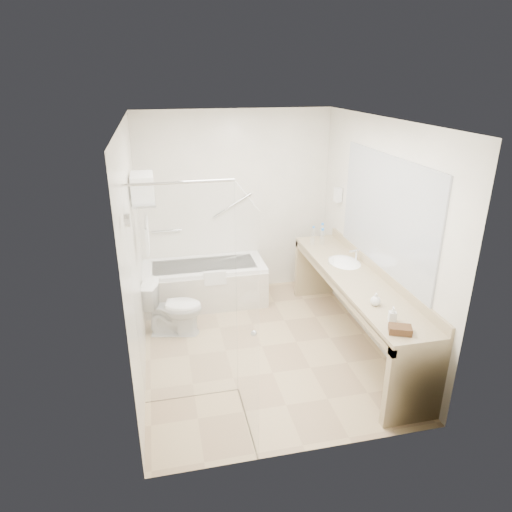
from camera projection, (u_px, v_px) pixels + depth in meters
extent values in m
plane|color=tan|center=(262.00, 346.00, 5.23)|extent=(3.20, 3.20, 0.00)
cube|color=white|center=(263.00, 120.00, 4.30)|extent=(2.60, 3.20, 0.10)
cube|color=silver|center=(236.00, 204.00, 6.21)|extent=(2.60, 0.10, 2.50)
cube|color=silver|center=(312.00, 319.00, 3.31)|extent=(2.60, 0.10, 2.50)
cube|color=silver|center=(134.00, 254.00, 4.50)|extent=(0.10, 3.20, 2.50)
cube|color=silver|center=(377.00, 235.00, 5.02)|extent=(0.10, 3.20, 2.50)
cube|color=white|center=(205.00, 283.00, 6.16)|extent=(1.60, 0.70, 0.55)
cube|color=beige|center=(208.00, 297.00, 5.84)|extent=(1.60, 0.02, 0.50)
cube|color=silver|center=(215.00, 278.00, 5.78)|extent=(0.28, 0.06, 0.18)
cylinder|color=silver|center=(167.00, 231.00, 6.10)|extent=(0.40, 0.03, 0.03)
cylinder|color=silver|center=(232.00, 205.00, 6.17)|extent=(0.53, 0.03, 0.33)
cube|color=silver|center=(187.00, 300.00, 4.03)|extent=(0.90, 0.01, 2.10)
cube|color=silver|center=(246.00, 319.00, 3.72)|extent=(0.02, 0.90, 2.10)
cylinder|color=silver|center=(179.00, 183.00, 3.64)|extent=(0.90, 0.02, 0.02)
sphere|color=silver|center=(254.00, 333.00, 3.60)|extent=(0.05, 0.05, 0.05)
cylinder|color=silver|center=(127.00, 220.00, 3.21)|extent=(0.04, 0.10, 0.10)
cube|color=silver|center=(144.00, 200.00, 4.68)|extent=(0.24, 0.55, 0.02)
cylinder|color=silver|center=(146.00, 221.00, 4.76)|extent=(0.02, 0.55, 0.02)
cube|color=silver|center=(147.00, 235.00, 4.82)|extent=(0.03, 0.42, 0.32)
cube|color=silver|center=(143.00, 195.00, 4.66)|extent=(0.22, 0.40, 0.08)
cube|color=silver|center=(143.00, 187.00, 4.63)|extent=(0.22, 0.40, 0.08)
cube|color=silver|center=(142.00, 178.00, 4.59)|extent=(0.22, 0.40, 0.08)
cube|color=tan|center=(356.00, 278.00, 4.99)|extent=(0.55, 2.70, 0.05)
cube|color=tan|center=(379.00, 270.00, 5.01)|extent=(0.03, 2.70, 0.10)
cube|color=tan|center=(334.00, 285.00, 4.96)|extent=(0.04, 2.70, 0.08)
cube|color=tan|center=(414.00, 384.00, 3.96)|extent=(0.55, 0.08, 0.80)
cube|color=tan|center=(315.00, 268.00, 6.34)|extent=(0.55, 0.08, 0.80)
ellipsoid|color=white|center=(344.00, 265.00, 5.36)|extent=(0.40, 0.52, 0.14)
cylinder|color=silver|center=(357.00, 255.00, 5.35)|extent=(0.03, 0.03, 0.14)
cube|color=#A8ACB4|center=(385.00, 213.00, 4.77)|extent=(0.02, 2.00, 1.20)
cube|color=silver|center=(338.00, 195.00, 5.89)|extent=(0.08, 0.10, 0.18)
imported|color=white|center=(174.00, 308.00, 5.39)|extent=(0.74, 0.51, 0.67)
cube|color=#4F341C|center=(400.00, 330.00, 3.88)|extent=(0.22, 0.19, 0.06)
imported|color=silver|center=(392.00, 318.00, 4.06)|extent=(0.11, 0.16, 0.07)
imported|color=silver|center=(376.00, 300.00, 4.34)|extent=(0.14, 0.15, 0.10)
cylinder|color=silver|center=(322.00, 237.00, 5.87)|extent=(0.07, 0.07, 0.19)
cylinder|color=#287CE6|center=(323.00, 229.00, 5.82)|extent=(0.04, 0.04, 0.03)
cylinder|color=silver|center=(322.00, 232.00, 6.09)|extent=(0.07, 0.07, 0.19)
cylinder|color=#287CE6|center=(323.00, 224.00, 6.05)|extent=(0.04, 0.04, 0.03)
cylinder|color=silver|center=(313.00, 233.00, 6.07)|extent=(0.05, 0.05, 0.15)
cylinder|color=#287CE6|center=(314.00, 227.00, 6.04)|extent=(0.03, 0.03, 0.02)
cylinder|color=silver|center=(331.00, 261.00, 5.26)|extent=(0.08, 0.08, 0.09)
cylinder|color=silver|center=(312.00, 242.00, 5.88)|extent=(0.08, 0.08, 0.08)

